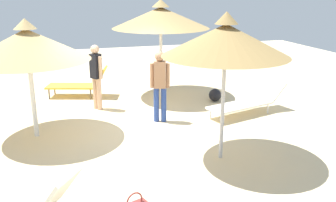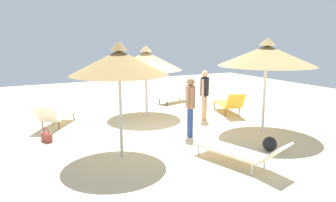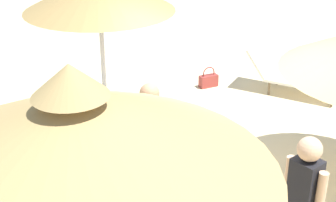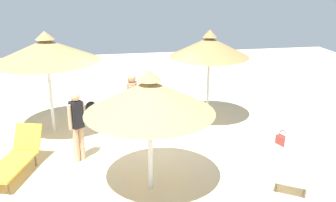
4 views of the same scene
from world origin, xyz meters
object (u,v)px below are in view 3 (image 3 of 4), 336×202
(handbag, at_px, (209,80))
(person_standing_front, at_px, (150,141))
(parasol_umbrella_back, at_px, (75,136))
(lounge_chair_near_left, at_px, (291,75))

(handbag, bearing_deg, person_standing_front, -110.59)
(person_standing_front, bearing_deg, parasol_umbrella_back, -106.25)
(parasol_umbrella_back, relative_size, person_standing_front, 1.64)
(parasol_umbrella_back, xyz_separation_m, handbag, (2.06, 5.97, -2.18))
(lounge_chair_near_left, bearing_deg, person_standing_front, -131.30)
(person_standing_front, bearing_deg, lounge_chair_near_left, 48.70)
(lounge_chair_near_left, xyz_separation_m, handbag, (-1.50, 0.45, -0.23))
(parasol_umbrella_back, height_order, lounge_chair_near_left, parasol_umbrella_back)
(parasol_umbrella_back, bearing_deg, handbag, 70.98)
(handbag, bearing_deg, lounge_chair_near_left, -16.78)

